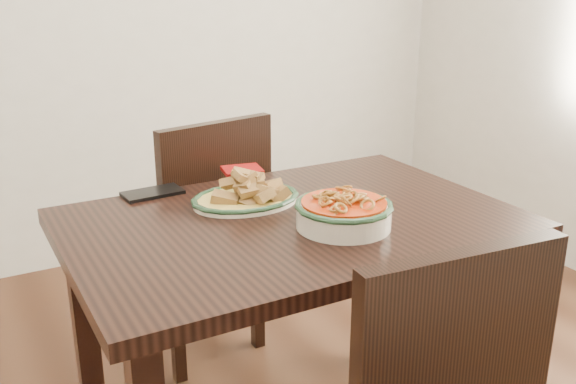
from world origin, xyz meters
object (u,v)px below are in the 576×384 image
noodle_bowl (344,210)px  chair_far (202,227)px  smartphone (153,193)px  dining_table (292,255)px  fish_plate (245,187)px

noodle_bowl → chair_far: bearing=95.9°
chair_far → smartphone: chair_far is taller
dining_table → chair_far: bearing=90.3°
chair_far → noodle_bowl: chair_far is taller
dining_table → chair_far: 0.65m
dining_table → noodle_bowl: (0.08, -0.12, 0.15)m
chair_far → smartphone: (-0.25, -0.30, 0.26)m
fish_plate → noodle_bowl: (0.13, -0.27, -0.00)m
fish_plate → smartphone: fish_plate is taller
dining_table → fish_plate: (-0.06, 0.15, 0.15)m
dining_table → chair_far: chair_far is taller
fish_plate → smartphone: bearing=136.2°
noodle_bowl → smartphone: (-0.33, 0.46, -0.04)m
dining_table → noodle_bowl: bearing=-58.1°
fish_plate → noodle_bowl: 0.30m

